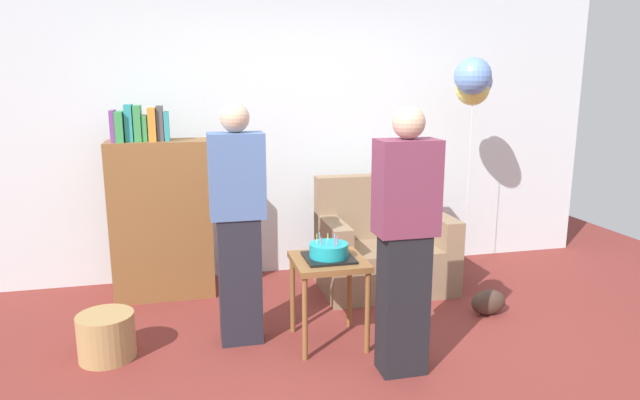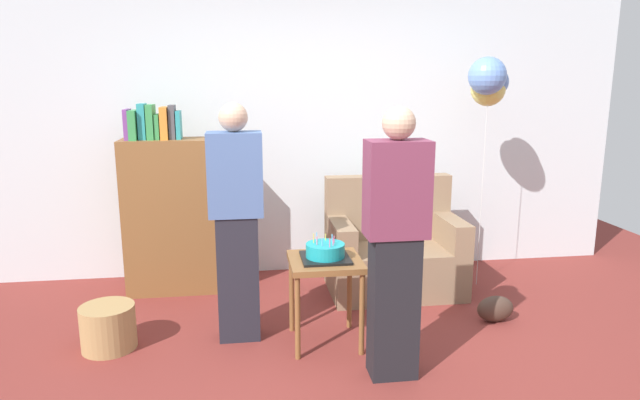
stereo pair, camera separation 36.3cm
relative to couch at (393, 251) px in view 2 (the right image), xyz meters
name	(u,v)px [view 2 (the right image)]	position (x,y,z in m)	size (l,w,h in m)	color
ground_plane	(344,375)	(-0.68, -1.37, -0.34)	(8.00, 8.00, 0.00)	maroon
wall_back	(304,127)	(-0.68, 0.68, 1.01)	(6.00, 0.10, 2.70)	silver
couch	(393,251)	(0.00, 0.00, 0.00)	(1.10, 0.70, 0.96)	#8C7054
bookshelf	(173,212)	(-1.84, 0.25, 0.35)	(0.80, 0.36, 1.59)	brown
side_table	(325,272)	(-0.72, -0.91, 0.17)	(0.48, 0.48, 0.60)	brown
birthday_cake	(325,252)	(-0.72, -0.91, 0.31)	(0.32, 0.32, 0.17)	black
person_blowing_candles	(237,222)	(-1.30, -0.75, 0.49)	(0.36, 0.22, 1.63)	#23232D
person_holding_cake	(395,244)	(-0.38, -1.39, 0.49)	(0.36, 0.22, 1.63)	black
wicker_basket	(108,327)	(-2.18, -0.79, -0.19)	(0.36, 0.36, 0.30)	#A88451
handbag	(495,309)	(0.58, -0.76, -0.24)	(0.28, 0.14, 0.20)	#473328
balloon_bunch	(489,82)	(0.78, 0.01, 1.42)	(0.39, 0.41, 1.96)	silver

